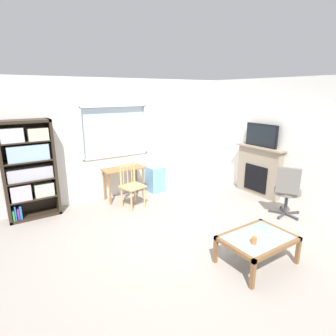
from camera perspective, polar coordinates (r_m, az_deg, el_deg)
The scene contains 12 objects.
ground at distance 4.76m, azimuth 4.51°, elevation -13.81°, with size 6.19×5.97×0.02m, color #9E9389.
wall_back_with_window at distance 6.38m, azimuth -8.94°, elevation 5.96°, with size 5.19×0.15×2.59m.
wall_right at distance 6.25m, azimuth 24.47°, elevation 4.72°, with size 0.12×5.17×2.59m, color silver.
bookshelf at distance 5.68m, azimuth -26.83°, elevation 0.27°, with size 0.90×0.38×1.84m.
desk_under_window at distance 6.14m, azimuth -9.16°, elevation -1.13°, with size 0.89×0.43×0.70m.
wooden_chair at distance 5.71m, azimuth -7.50°, elevation -3.57°, with size 0.49×0.48×0.90m.
plastic_drawer_unit at distance 6.63m, azimuth -2.67°, elevation -2.22°, with size 0.35×0.40×0.60m, color #72ADDB.
fireplace at distance 6.66m, azimuth 18.18°, elevation -0.51°, with size 0.26×1.20×1.13m.
tv at distance 6.48m, azimuth 18.68°, elevation 6.39°, with size 0.06×0.81×0.50m.
office_chair at distance 5.65m, azimuth 23.40°, elevation -4.00°, with size 0.61×0.57×1.00m.
coffee_table at distance 4.10m, azimuth 17.98°, elevation -14.00°, with size 0.98×0.70×0.40m.
sippy_cup at distance 3.89m, azimuth 17.28°, elevation -13.99°, with size 0.07×0.07×0.09m, color orange.
Camera 1 is at (-2.58, -3.25, 2.32)m, focal length 29.60 mm.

